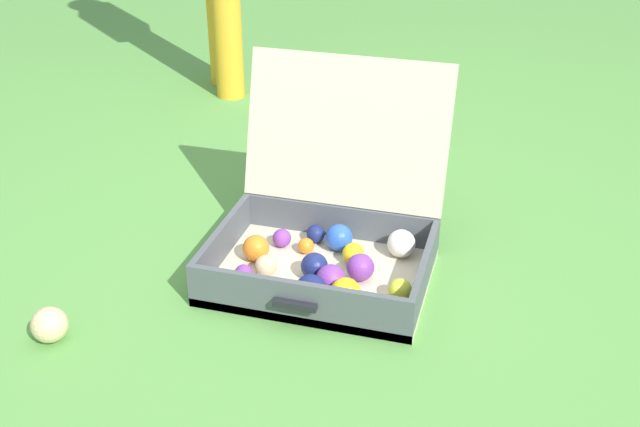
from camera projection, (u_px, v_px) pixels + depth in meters
ground_plane at (301, 283)px, 2.09m from camera, size 16.00×16.00×0.00m
open_suitcase at (328, 234)px, 2.11m from camera, size 0.58×0.58×0.53m
stray_ball_on_grass at (50, 325)px, 1.86m from camera, size 0.09×0.09×0.09m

